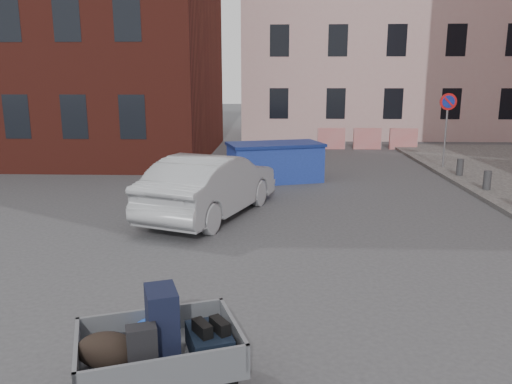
{
  "coord_description": "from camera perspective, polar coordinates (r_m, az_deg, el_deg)",
  "views": [
    {
      "loc": [
        -0.12,
        -8.82,
        3.24
      ],
      "look_at": [
        -0.51,
        0.65,
        1.1
      ],
      "focal_mm": 35.0,
      "sensor_mm": 36.0,
      "label": 1
    }
  ],
  "objects": [
    {
      "name": "ground",
      "position": [
        9.4,
        2.96,
        -7.47
      ],
      "size": [
        120.0,
        120.0,
        0.0
      ],
      "primitive_type": "plane",
      "color": "#38383A",
      "rests_on": "ground"
    },
    {
      "name": "no_parking_sign",
      "position": [
        19.34,
        21.01,
        8.26
      ],
      "size": [
        0.6,
        0.09,
        2.65
      ],
      "color": "gray",
      "rests_on": "sidewalk"
    },
    {
      "name": "dumpster",
      "position": [
        16.22,
        2.17,
        3.46
      ],
      "size": [
        3.31,
        2.37,
        1.25
      ],
      "rotation": [
        0.0,
        0.0,
        0.31
      ],
      "color": "#223BA2",
      "rests_on": "ground"
    },
    {
      "name": "building_pink",
      "position": [
        31.65,
        14.28,
        19.18
      ],
      "size": [
        16.0,
        8.0,
        14.0
      ],
      "primitive_type": "cube",
      "color": "#D3A4A2",
      "rests_on": "ground"
    },
    {
      "name": "silver_car",
      "position": [
        12.08,
        -5.12,
        0.8
      ],
      "size": [
        3.08,
        4.86,
        1.51
      ],
      "primitive_type": "imported",
      "rotation": [
        0.0,
        0.0,
        2.79
      ],
      "color": "#9FA2A6",
      "rests_on": "ground"
    },
    {
      "name": "trailer",
      "position": [
        5.37,
        -11.17,
        -16.93
      ],
      "size": [
        1.88,
        1.98,
        1.2
      ],
      "rotation": [
        0.0,
        0.0,
        0.35
      ],
      "color": "black",
      "rests_on": "ground"
    },
    {
      "name": "barriers",
      "position": [
        24.36,
        12.61,
        5.97
      ],
      "size": [
        4.7,
        0.18,
        1.0
      ],
      "color": "red",
      "rests_on": "ground"
    }
  ]
}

